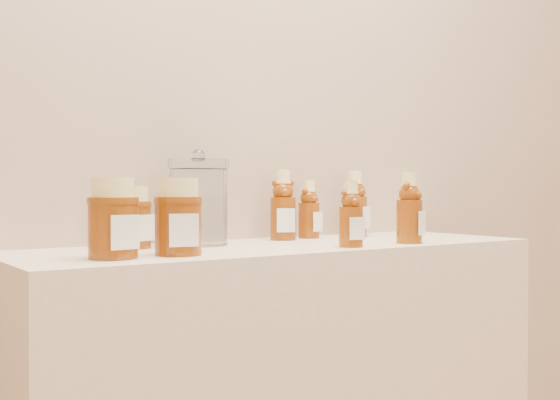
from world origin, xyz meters
TOP-DOWN VIEW (x-y plane):
  - wall_back at (0.00, 1.75)m, footprint 3.50×0.02m
  - bear_bottle_back_left at (0.08, 1.67)m, footprint 0.09×0.09m
  - bear_bottle_back_mid at (0.17, 1.68)m, footprint 0.07×0.07m
  - bear_bottle_back_right at (0.31, 1.67)m, footprint 0.08×0.08m
  - bear_bottle_front_left at (0.09, 1.42)m, footprint 0.06×0.06m
  - bear_bottle_front_right at (0.26, 1.42)m, footprint 0.08×0.08m
  - honey_jar_left at (-0.42, 1.47)m, footprint 0.10×0.10m
  - honey_jar_back at (-0.31, 1.65)m, footprint 0.11×0.11m
  - honey_jar_front at (-0.30, 1.46)m, footprint 0.11×0.11m
  - glass_canister at (-0.16, 1.64)m, footprint 0.15×0.15m

SIDE VIEW (x-z plane):
  - honey_jar_back at x=-0.31m, z-range 0.90..1.03m
  - honey_jar_front at x=-0.30m, z-range 0.90..1.04m
  - honey_jar_left at x=-0.42m, z-range 0.90..1.04m
  - bear_bottle_front_left at x=0.09m, z-range 0.90..1.06m
  - bear_bottle_back_mid at x=0.17m, z-range 0.90..1.07m
  - bear_bottle_front_right at x=0.26m, z-range 0.90..1.08m
  - bear_bottle_back_left at x=0.08m, z-range 0.90..1.09m
  - bear_bottle_back_right at x=0.31m, z-range 0.90..1.09m
  - glass_canister at x=-0.16m, z-range 0.90..1.11m
  - wall_back at x=0.00m, z-range 0.00..2.70m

